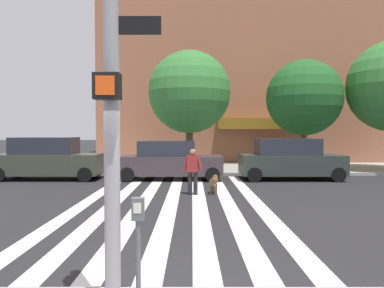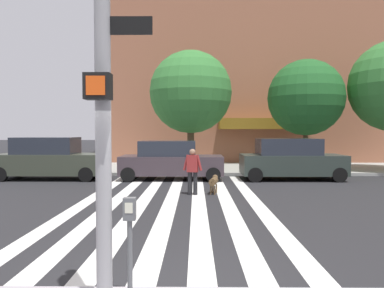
% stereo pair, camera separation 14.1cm
% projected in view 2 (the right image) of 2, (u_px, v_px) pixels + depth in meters
% --- Properties ---
extents(ground_plane, '(160.00, 160.00, 0.00)m').
position_uv_depth(ground_plane, '(187.00, 202.00, 11.64)').
color(ground_plane, '#232326').
extents(sidewalk_far, '(80.00, 6.00, 0.15)m').
position_uv_depth(sidewalk_far, '(191.00, 168.00, 21.35)').
color(sidewalk_far, '#9C9D96').
rests_on(sidewalk_far, ground_plane).
extents(crosswalk_stripes, '(5.85, 12.83, 0.01)m').
position_uv_depth(crosswalk_stripes, '(171.00, 201.00, 11.65)').
color(crosswalk_stripes, silver).
rests_on(crosswalk_stripes, ground_plane).
extents(traffic_light_pole, '(0.74, 0.46, 5.80)m').
position_uv_depth(traffic_light_pole, '(102.00, 18.00, 3.97)').
color(traffic_light_pole, gray).
rests_on(traffic_light_pole, sidewalk_near).
extents(parking_meter_curbside, '(0.14, 0.11, 1.36)m').
position_uv_depth(parking_meter_curbside, '(130.00, 239.00, 4.17)').
color(parking_meter_curbside, '#515456').
rests_on(parking_meter_curbside, sidewalk_near).
extents(parked_car_near_curb, '(4.84, 1.93, 1.98)m').
position_uv_depth(parked_car_near_curb, '(49.00, 159.00, 17.02)').
color(parked_car_near_curb, '#363C30').
rests_on(parked_car_near_curb, ground_plane).
extents(parked_car_behind_first, '(4.76, 1.98, 1.82)m').
position_uv_depth(parked_car_behind_first, '(171.00, 161.00, 16.96)').
color(parked_car_behind_first, '#392F35').
rests_on(parked_car_behind_first, ground_plane).
extents(parked_car_third_in_line, '(4.70, 2.02, 1.92)m').
position_uv_depth(parked_car_third_in_line, '(291.00, 160.00, 16.90)').
color(parked_car_third_in_line, '#2A342F').
rests_on(parked_car_third_in_line, ground_plane).
extents(street_tree_nearest, '(4.56, 4.56, 6.56)m').
position_uv_depth(street_tree_nearest, '(191.00, 92.00, 19.98)').
color(street_tree_nearest, '#4C3823').
rests_on(street_tree_nearest, sidewalk_far).
extents(street_tree_middle, '(4.16, 4.16, 6.04)m').
position_uv_depth(street_tree_middle, '(306.00, 98.00, 19.84)').
color(street_tree_middle, '#4C3823').
rests_on(street_tree_middle, sidewalk_far).
extents(pedestrian_dog_walker, '(0.71, 0.31, 1.64)m').
position_uv_depth(pedestrian_dog_walker, '(193.00, 169.00, 12.86)').
color(pedestrian_dog_walker, black).
rests_on(pedestrian_dog_walker, ground_plane).
extents(dog_on_leash, '(0.39, 1.01, 0.65)m').
position_uv_depth(dog_on_leash, '(214.00, 181.00, 13.15)').
color(dog_on_leash, brown).
rests_on(dog_on_leash, ground_plane).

